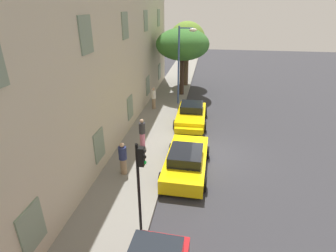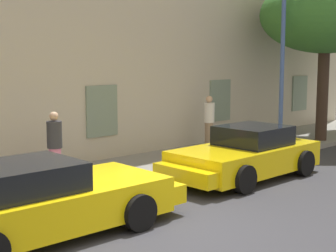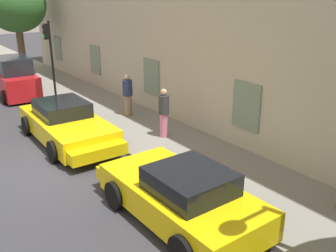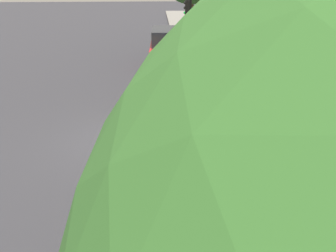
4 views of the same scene
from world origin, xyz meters
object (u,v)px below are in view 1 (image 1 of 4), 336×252
Objects in this scene: pedestrian_strolling at (154,98)px; tree_far_end at (183,45)px; pedestrian_admiring at (123,158)px; tree_near_kerb at (187,41)px; sportscar_yellow_flank at (191,116)px; traffic_light at (140,175)px; street_lamp at (184,53)px; sportscar_red_lead at (187,159)px; pedestrian_bystander at (142,133)px.

tree_far_end is at bearing -23.21° from pedestrian_strolling.
pedestrian_admiring is at bearing -177.71° from pedestrian_strolling.
pedestrian_admiring is at bearing 174.75° from tree_near_kerb.
sportscar_yellow_flank is 10.68m from traffic_light.
pedestrian_strolling reaches higher than pedestrian_admiring.
tree_near_kerb is 3.24m from tree_far_end.
tree_near_kerb reaches higher than pedestrian_admiring.
street_lamp is 4.27m from pedestrian_strolling.
tree_near_kerb reaches higher than sportscar_red_lead.
street_lamp is at bearing -171.53° from tree_far_end.
tree_near_kerb is 5.85m from street_lamp.
tree_near_kerb is at bearing 0.88° from traffic_light.
tree_near_kerb reaches higher than traffic_light.
sportscar_yellow_flank is 0.74× the size of tree_near_kerb.
tree_far_end is at bearing 12.13° from sportscar_yellow_flank.
street_lamp reaches higher than tree_far_end.
street_lamp is 3.54× the size of pedestrian_strolling.
pedestrian_strolling is 1.01× the size of pedestrian_bystander.
pedestrian_strolling is (9.17, 0.37, 0.04)m from pedestrian_admiring.
tree_near_kerb is 1.01× the size of street_lamp.
traffic_light is at bearing -152.50° from pedestrian_admiring.
pedestrian_strolling is (2.24, 3.16, 0.43)m from sportscar_yellow_flank.
tree_far_end is (-3.23, 0.10, 0.05)m from tree_near_kerb.
pedestrian_bystander reaches higher than sportscar_red_lead.
street_lamp is 11.39m from pedestrian_admiring.
traffic_light is 2.10× the size of pedestrian_strolling.
sportscar_red_lead is 0.82× the size of tree_near_kerb.
street_lamp is at bearing -11.24° from pedestrian_bystander.
sportscar_red_lead is at bearing -70.67° from pedestrian_admiring.
pedestrian_strolling is at bearing 9.82° from traffic_light.
sportscar_red_lead is at bearing -174.49° from tree_near_kerb.
pedestrian_bystander is at bearing 147.82° from sportscar_yellow_flank.
sportscar_yellow_flank is 2.64× the size of pedestrian_strolling.
sportscar_red_lead is 2.95× the size of pedestrian_bystander.
traffic_light is 14.34m from street_lamp.
tree_far_end reaches higher than pedestrian_bystander.
sportscar_yellow_flank is at bearing -21.98° from pedestrian_admiring.
sportscar_red_lead is 0.87× the size of tree_far_end.
sportscar_red_lead is 3.00× the size of pedestrian_admiring.
tree_far_end is 3.37× the size of pedestrian_strolling.
pedestrian_admiring is at bearing 109.33° from sportscar_red_lead.
sportscar_yellow_flank is (5.87, 0.22, -0.01)m from sportscar_red_lead.
pedestrian_strolling is 6.32m from pedestrian_bystander.
sportscar_yellow_flank is 4.80m from pedestrian_bystander.
tree_near_kerb is (15.51, 1.50, 3.97)m from sportscar_red_lead.
sportscar_red_lead is 2.93× the size of pedestrian_strolling.
tree_near_kerb is at bearing -1.83° from tree_far_end.
sportscar_yellow_flank is 0.78× the size of tree_far_end.
tree_far_end reaches higher than traffic_light.
sportscar_yellow_flank is 1.26× the size of traffic_light.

